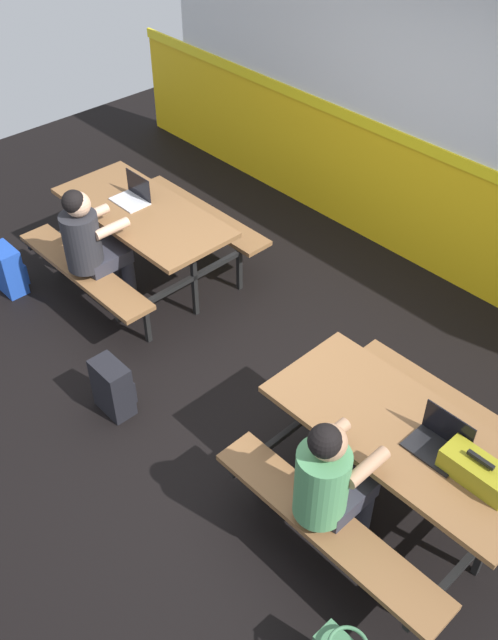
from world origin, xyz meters
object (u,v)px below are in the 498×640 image
(laptop_silver, at_px, (133,196))
(toolbox_grey, at_px, (477,471))
(laptop_dark, at_px, (439,442))
(picnic_table_right, at_px, (400,448))
(student_nearer, at_px, (91,242))
(student_further, at_px, (331,480))
(picnic_table_left, at_px, (144,227))
(backpack_dark, at_px, (8,270))
(satchel_spare, at_px, (113,388))

(laptop_silver, bearing_deg, toolbox_grey, -5.40)
(laptop_dark, bearing_deg, laptop_silver, 174.76)
(toolbox_grey, bearing_deg, picnic_table_right, -179.41)
(picnic_table_right, bearing_deg, laptop_silver, 173.71)
(student_nearer, bearing_deg, student_further, -6.29)
(picnic_table_left, xyz_separation_m, student_further, (2.93, -0.87, 0.13))
(student_further, xyz_separation_m, laptop_silver, (-3.10, 0.91, 0.08))
(backpack_dark, bearing_deg, student_nearer, 28.37)
(picnic_table_right, height_order, student_nearer, student_nearer)
(picnic_table_left, height_order, satchel_spare, picnic_table_left)
(student_further, bearing_deg, toolbox_grey, 46.05)
(toolbox_grey, bearing_deg, student_further, -133.95)
(picnic_table_right, height_order, laptop_silver, laptop_silver)
(laptop_silver, xyz_separation_m, toolbox_grey, (3.65, -0.34, 0.02))
(student_nearer, bearing_deg, backpack_dark, -151.63)
(picnic_table_left, xyz_separation_m, laptop_silver, (-0.17, 0.04, 0.21))
(toolbox_grey, bearing_deg, laptop_dark, 172.57)
(picnic_table_right, relative_size, laptop_silver, 5.21)
(toolbox_grey, xyz_separation_m, backpack_dark, (-4.19, -0.67, -0.60))
(laptop_dark, distance_m, satchel_spare, 2.35)
(picnic_table_right, relative_size, student_further, 1.39)
(backpack_dark, distance_m, satchel_spare, 1.82)
(student_nearer, relative_size, laptop_dark, 3.75)
(student_nearer, xyz_separation_m, satchel_spare, (1.03, -0.57, -0.49))
(student_nearer, distance_m, laptop_dark, 3.15)
(picnic_table_left, distance_m, student_nearer, 0.58)
(toolbox_grey, bearing_deg, satchel_spare, -161.09)
(picnic_table_left, bearing_deg, picnic_table_right, -5.98)
(picnic_table_left, bearing_deg, laptop_dark, -4.89)
(student_nearer, height_order, toolbox_grey, student_nearer)
(picnic_table_right, distance_m, student_further, 0.58)
(laptop_dark, xyz_separation_m, satchel_spare, (-2.11, -0.85, -0.57))
(picnic_table_left, xyz_separation_m, laptop_dark, (3.21, -0.27, 0.21))
(satchel_spare, bearing_deg, picnic_table_left, 134.32)
(laptop_dark, relative_size, satchel_spare, 0.73)
(student_nearer, height_order, backpack_dark, student_nearer)
(student_nearer, xyz_separation_m, laptop_dark, (3.14, 0.28, 0.08))
(picnic_table_left, distance_m, picnic_table_right, 3.02)
(picnic_table_left, distance_m, satchel_spare, 1.61)
(picnic_table_left, height_order, student_nearer, student_nearer)
(satchel_spare, bearing_deg, student_nearer, 151.06)
(student_further, bearing_deg, picnic_table_left, 163.45)
(student_nearer, xyz_separation_m, backpack_dark, (-0.79, -0.43, -0.49))
(picnic_table_left, relative_size, student_further, 1.39)
(picnic_table_right, bearing_deg, toolbox_grey, 0.59)
(picnic_table_left, xyz_separation_m, picnic_table_right, (3.00, -0.31, 0.00))
(picnic_table_right, relative_size, student_nearer, 1.39)
(picnic_table_right, relative_size, backpack_dark, 3.81)
(picnic_table_right, xyz_separation_m, laptop_dark, (0.21, 0.04, 0.21))
(picnic_table_left, bearing_deg, toolbox_grey, -5.09)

